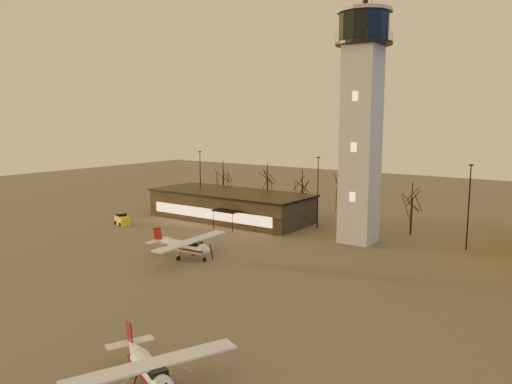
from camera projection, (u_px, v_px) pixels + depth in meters
ground at (197, 318)px, 38.64m from camera, size 220.00×220.00×0.00m
control_tower at (362, 111)px, 60.42m from camera, size 6.80×6.80×32.60m
terminal at (231, 205)px, 76.72m from camera, size 25.40×12.20×4.30m
light_poles at (366, 199)px, 62.52m from camera, size 58.50×12.25×10.14m
tree_row at (301, 180)px, 77.18m from camera, size 37.20×9.20×8.80m
cessna_front at (152, 376)px, 28.13m from camera, size 8.00×9.64×2.75m
cessna_rear at (189, 249)px, 55.05m from camera, size 8.83×11.15×3.07m
service_cart at (122, 220)px, 73.07m from camera, size 2.93×2.30×1.66m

